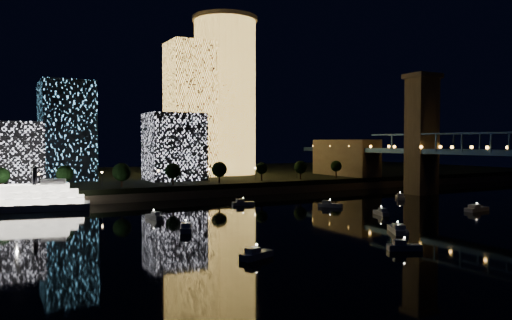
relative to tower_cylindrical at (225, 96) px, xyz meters
The scene contains 10 objects.
ground 146.58m from the tower_cylindrical, 96.60° to the right, with size 520.00×520.00×0.00m, color black.
far_bank 51.13m from the tower_cylindrical, 126.37° to the left, with size 420.00×160.00×5.00m, color black.
seawall 73.47m from the tower_cylindrical, 105.87° to the right, with size 420.00×6.00×3.00m, color #6B5E4C.
tower_cylindrical is the anchor object (origin of this frame).
tower_rectangular 25.93m from the tower_cylindrical, 159.68° to the right, with size 20.45×20.45×65.06m, color #FFC051.
midrise_blocks 87.70m from the tower_cylindrical, 168.61° to the right, with size 107.08×48.93×43.15m.
riverboat 129.78m from the tower_cylindrical, 148.33° to the right, with size 48.02×18.07×14.19m.
motorboats 134.53m from the tower_cylindrical, 99.99° to the right, with size 102.82×83.81×2.78m.
esplanade_trees 82.35m from the tower_cylindrical, 137.43° to the right, with size 166.06×6.91×8.96m.
street_lamps 76.31m from the tower_cylindrical, 138.47° to the right, with size 132.70×0.70×5.65m.
Camera 1 is at (-94.29, -99.52, 21.52)m, focal length 35.00 mm.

